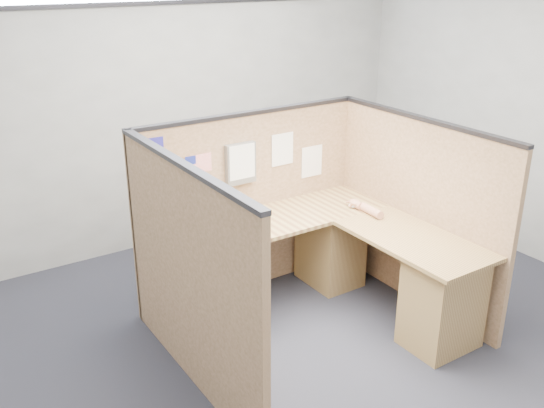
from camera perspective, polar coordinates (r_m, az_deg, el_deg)
floor at (r=4.63m, az=4.70°, el=-12.52°), size 5.00×5.00×0.00m
wall_back at (r=5.89m, az=-8.55°, el=9.70°), size 5.00×0.00×5.00m
cubicle_partitions at (r=4.56m, az=1.72°, el=-2.00°), size 2.06×1.83×1.53m
l_desk at (r=4.72m, az=4.50°, el=-6.25°), size 1.95×1.75×0.73m
laptop at (r=4.68m, az=-5.14°, el=-1.26°), size 0.34×0.36×0.21m
keyboard at (r=4.40m, az=-3.21°, el=-3.31°), size 0.43×0.23×0.03m
mouse at (r=5.03m, az=7.76°, el=-0.09°), size 0.11×0.09×0.04m
hand_forearm at (r=4.94m, az=8.83°, el=-0.39°), size 0.10×0.36×0.08m
blue_poster at (r=4.44m, az=-11.11°, el=4.77°), size 0.16×0.01×0.22m
american_flag at (r=4.60m, az=-7.23°, el=3.55°), size 0.22×0.01×0.38m
file_holder at (r=4.78m, az=-2.96°, el=3.84°), size 0.26×0.05×0.33m
paper_left at (r=5.00m, az=0.99°, el=5.16°), size 0.21×0.01×0.27m
paper_right at (r=5.21m, az=3.77°, el=4.02°), size 0.21×0.00×0.27m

